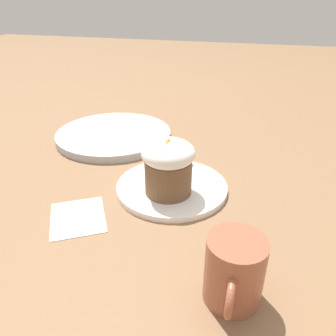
{
  "coord_description": "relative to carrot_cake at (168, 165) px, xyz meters",
  "views": [
    {
      "loc": [
        0.51,
        0.14,
        0.33
      ],
      "look_at": [
        0.02,
        -0.0,
        0.06
      ],
      "focal_mm": 35.0,
      "sensor_mm": 36.0,
      "label": 1
    }
  ],
  "objects": [
    {
      "name": "paper_napkin",
      "position": [
        0.1,
        -0.13,
        -0.06
      ],
      "size": [
        0.13,
        0.13,
        0.0
      ],
      "color": "white",
      "rests_on": "ground_plane"
    },
    {
      "name": "ground_plane",
      "position": [
        -0.02,
        0.0,
        -0.06
      ],
      "size": [
        4.0,
        4.0,
        0.0
      ],
      "primitive_type": "plane",
      "color": "#846042"
    },
    {
      "name": "side_plate",
      "position": [
        -0.22,
        -0.21,
        -0.06
      ],
      "size": [
        0.29,
        0.29,
        0.02
      ],
      "color": "#B2B7BC",
      "rests_on": "ground_plane"
    },
    {
      "name": "spoon",
      "position": [
        -0.02,
        0.0,
        -0.05
      ],
      "size": [
        0.13,
        0.05,
        0.01
      ],
      "color": "#B7B7BC",
      "rests_on": "dessert_plate"
    },
    {
      "name": "coffee_cup",
      "position": [
        0.19,
        0.14,
        -0.02
      ],
      "size": [
        0.1,
        0.07,
        0.09
      ],
      "color": "#9E563D",
      "rests_on": "ground_plane"
    },
    {
      "name": "dessert_plate",
      "position": [
        -0.02,
        0.0,
        -0.06
      ],
      "size": [
        0.21,
        0.21,
        0.01
      ],
      "color": "white",
      "rests_on": "ground_plane"
    },
    {
      "name": "carrot_cake",
      "position": [
        0.0,
        0.0,
        0.0
      ],
      "size": [
        0.09,
        0.09,
        0.1
      ],
      "color": "brown",
      "rests_on": "dessert_plate"
    }
  ]
}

